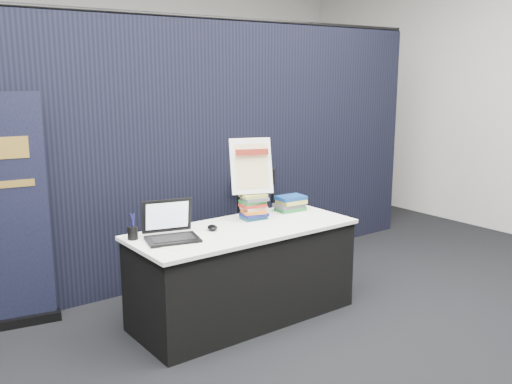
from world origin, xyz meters
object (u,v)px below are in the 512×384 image
(display_table, at_px, (243,273))
(stacking_chair, at_px, (266,218))
(laptop, at_px, (169,231))
(book_stack_tall, at_px, (254,206))
(book_stack_short, at_px, (290,203))
(info_sign, at_px, (251,167))

(display_table, distance_m, stacking_chair, 1.10)
(display_table, xyz_separation_m, laptop, (-0.61, 0.07, 0.44))
(book_stack_tall, height_order, book_stack_short, book_stack_tall)
(info_sign, bearing_deg, laptop, -148.86)
(display_table, relative_size, info_sign, 3.84)
(info_sign, bearing_deg, book_stack_tall, -67.58)
(laptop, distance_m, book_stack_tall, 0.85)
(display_table, bearing_deg, info_sign, 40.87)
(book_stack_short, bearing_deg, info_sign, -179.50)
(display_table, bearing_deg, stacking_chair, 42.36)
(laptop, distance_m, info_sign, 0.93)
(book_stack_tall, relative_size, info_sign, 0.46)
(book_stack_short, xyz_separation_m, info_sign, (-0.42, -0.00, 0.37))
(laptop, relative_size, stacking_chair, 0.43)
(book_stack_short, relative_size, info_sign, 0.52)
(info_sign, bearing_deg, stacking_chair, 65.33)
(book_stack_tall, relative_size, book_stack_short, 0.89)
(book_stack_tall, relative_size, stacking_chair, 0.22)
(book_stack_tall, xyz_separation_m, stacking_chair, (0.58, 0.57, -0.31))
(book_stack_short, distance_m, info_sign, 0.56)
(stacking_chair, bearing_deg, info_sign, -128.02)
(book_stack_tall, bearing_deg, book_stack_short, 4.62)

